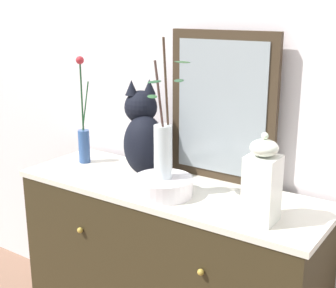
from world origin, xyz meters
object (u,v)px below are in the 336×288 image
(vase_glass_clear, at_px, (163,146))
(jar_lidded_porcelain, at_px, (262,182))
(cat_sitting, at_px, (144,135))
(sideboard, at_px, (168,278))
(mirror_leaning, at_px, (222,108))
(bowl_porcelain, at_px, (163,186))
(vase_slim_green, at_px, (84,136))

(vase_glass_clear, relative_size, jar_lidded_porcelain, 1.70)
(cat_sitting, height_order, jar_lidded_porcelain, cat_sitting)
(vase_glass_clear, bearing_deg, sideboard, 112.84)
(vase_glass_clear, bearing_deg, mirror_leaning, 70.43)
(bowl_porcelain, bearing_deg, sideboard, 111.93)
(mirror_leaning, bearing_deg, cat_sitting, -159.65)
(bowl_porcelain, relative_size, vase_glass_clear, 0.44)
(vase_slim_green, distance_m, vase_glass_clear, 0.56)
(sideboard, xyz_separation_m, jar_lidded_porcelain, (0.45, -0.10, 0.56))
(mirror_leaning, bearing_deg, sideboard, -124.85)
(vase_glass_clear, bearing_deg, jar_lidded_porcelain, -1.44)
(jar_lidded_porcelain, bearing_deg, sideboard, 167.91)
(cat_sitting, bearing_deg, sideboard, -23.28)
(sideboard, distance_m, mirror_leaning, 0.77)
(vase_slim_green, height_order, vase_glass_clear, vase_glass_clear)
(mirror_leaning, height_order, vase_glass_clear, mirror_leaning)
(vase_slim_green, relative_size, vase_glass_clear, 0.93)
(mirror_leaning, xyz_separation_m, jar_lidded_porcelain, (0.31, -0.29, -0.17))
(sideboard, height_order, bowl_porcelain, bowl_porcelain)
(sideboard, distance_m, bowl_porcelain, 0.47)
(sideboard, relative_size, mirror_leaning, 2.12)
(cat_sitting, height_order, vase_glass_clear, vase_glass_clear)
(bowl_porcelain, bearing_deg, vase_glass_clear, -31.44)
(sideboard, xyz_separation_m, mirror_leaning, (0.14, 0.19, 0.73))
(sideboard, relative_size, vase_slim_green, 2.66)
(jar_lidded_porcelain, bearing_deg, vase_slim_green, 171.72)
(cat_sitting, relative_size, vase_slim_green, 0.82)
(mirror_leaning, distance_m, bowl_porcelain, 0.40)
(cat_sitting, distance_m, jar_lidded_porcelain, 0.65)
(cat_sitting, relative_size, bowl_porcelain, 1.74)
(cat_sitting, height_order, bowl_porcelain, cat_sitting)
(sideboard, bearing_deg, jar_lidded_porcelain, -12.09)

